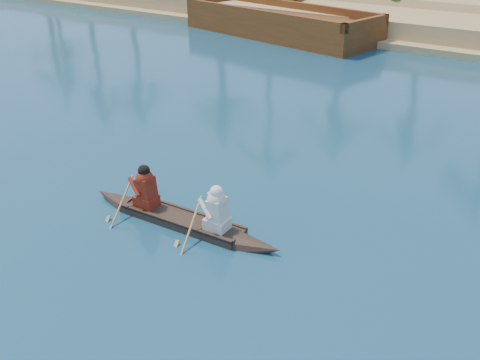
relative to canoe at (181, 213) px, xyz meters
The scene contains 4 objects.
ground 2.95m from the canoe, 48.16° to the right, with size 160.00×160.00×0.00m, color #0C344D.
canoe is the anchor object (origin of this frame).
barge_left 29.59m from the canoe, 123.00° to the left, with size 11.72×5.52×1.88m.
barge_mid 21.85m from the canoe, 114.92° to the left, with size 12.60×6.17×2.01m.
Camera 1 is at (5.32, -5.89, 6.55)m, focal length 40.00 mm.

